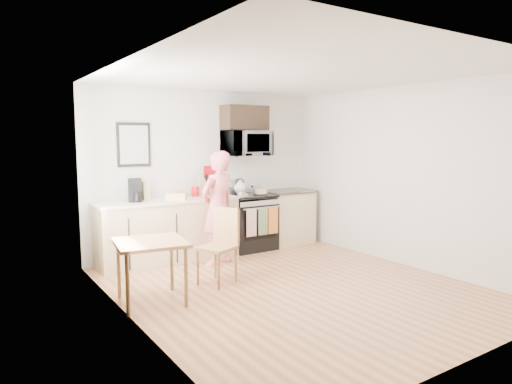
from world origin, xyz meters
TOP-DOWN VIEW (x-y plane):
  - floor at (0.00, 0.00)m, footprint 4.60×4.60m
  - back_wall at (0.00, 2.30)m, footprint 4.00×0.04m
  - front_wall at (0.00, -2.30)m, footprint 4.00×0.04m
  - left_wall at (-2.00, 0.00)m, footprint 0.04×4.60m
  - right_wall at (2.00, 0.00)m, footprint 0.04×4.60m
  - ceiling at (0.00, 0.00)m, footprint 4.00×4.60m
  - window at (-1.96, 0.80)m, footprint 0.06×1.40m
  - cabinet_left at (-0.80, 2.00)m, footprint 2.10×0.60m
  - countertop_left at (-0.80, 2.00)m, footprint 2.14×0.64m
  - cabinet_right at (1.43, 2.00)m, footprint 0.84×0.60m
  - countertop_right at (1.43, 2.00)m, footprint 0.88×0.64m
  - range at (0.63, 1.98)m, footprint 0.76×0.70m
  - microwave at (0.63, 2.08)m, footprint 0.76×0.51m
  - upper_cabinet at (0.63, 2.12)m, footprint 0.76×0.35m
  - wall_art at (-1.20, 2.28)m, footprint 0.50×0.04m
  - wall_trivet at (0.05, 2.28)m, footprint 0.20×0.02m
  - person at (-0.25, 1.45)m, footprint 0.70×0.55m
  - dining_table at (-1.65, 0.47)m, footprint 0.75×0.75m
  - chair at (-0.59, 0.69)m, footprint 0.56×0.53m
  - knife_block at (-0.11, 2.08)m, footprint 0.15×0.17m
  - utensil_crock at (-0.30, 2.10)m, footprint 0.12×0.12m
  - fruit_bowl at (-0.58, 2.18)m, footprint 0.30×0.30m
  - milk_carton at (-1.09, 2.14)m, footprint 0.11×0.11m
  - coffee_maker at (-1.28, 2.04)m, footprint 0.24×0.30m
  - bread_bag at (-0.73, 1.86)m, footprint 0.31×0.28m
  - cake at (0.78, 1.86)m, footprint 0.24×0.24m
  - kettle at (0.52, 2.11)m, footprint 0.21×0.21m
  - pot at (0.37, 1.76)m, footprint 0.18×0.30m

SIDE VIEW (x-z plane):
  - floor at x=0.00m, z-range 0.00..0.00m
  - range at x=0.63m, z-range -0.14..1.02m
  - cabinet_left at x=-0.80m, z-range 0.00..0.90m
  - cabinet_right at x=1.43m, z-range 0.00..0.90m
  - chair at x=-0.59m, z-range 0.14..1.10m
  - dining_table at x=-1.65m, z-range 0.27..0.98m
  - person at x=-0.25m, z-range 0.00..1.66m
  - countertop_left at x=-0.80m, z-range 0.90..0.94m
  - countertop_right at x=1.43m, z-range 0.90..0.94m
  - cake at x=0.78m, z-range 0.92..1.00m
  - pot at x=0.37m, z-range 0.93..1.01m
  - fruit_bowl at x=-0.58m, z-range 0.93..1.04m
  - bread_bag at x=-0.73m, z-range 0.94..1.05m
  - kettle at x=0.52m, z-range 0.91..1.17m
  - knife_block at x=-0.11m, z-range 0.94..1.17m
  - milk_carton at x=-1.09m, z-range 0.94..1.21m
  - utensil_crock at x=-0.30m, z-range 0.90..1.28m
  - coffee_maker at x=-1.28m, z-range 0.93..1.26m
  - back_wall at x=0.00m, z-range 0.00..2.60m
  - front_wall at x=0.00m, z-range 0.00..2.60m
  - left_wall at x=-2.00m, z-range 0.00..2.60m
  - right_wall at x=2.00m, z-range 0.00..2.60m
  - wall_trivet at x=0.05m, z-range 1.20..1.40m
  - window at x=-1.96m, z-range 0.80..2.30m
  - wall_art at x=-1.20m, z-range 1.43..2.08m
  - microwave at x=0.63m, z-range 1.55..1.97m
  - upper_cabinet at x=0.63m, z-range 1.98..2.38m
  - ceiling at x=0.00m, z-range 2.58..2.62m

